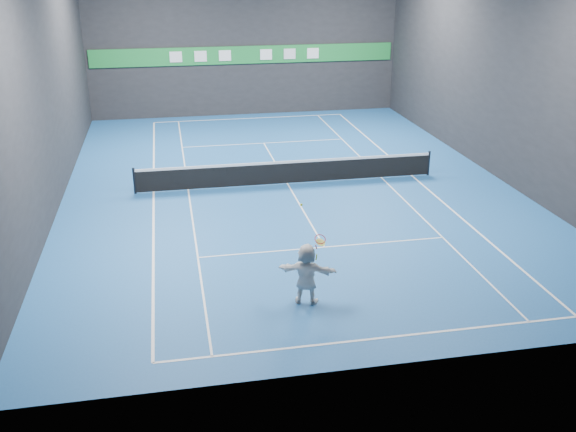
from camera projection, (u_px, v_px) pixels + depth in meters
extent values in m
plane|color=#1C559A|center=(288.00, 184.00, 26.73)|extent=(26.00, 26.00, 0.00)
cube|color=#232325|center=(245.00, 37.00, 36.87)|extent=(18.00, 0.10, 9.00)
cube|color=#232325|center=(406.00, 181.00, 13.21)|extent=(18.00, 0.10, 9.00)
cube|color=#232325|center=(46.00, 83.00, 23.46)|extent=(0.10, 26.00, 9.00)
cube|color=#232325|center=(500.00, 68.00, 26.62)|extent=(0.10, 26.00, 9.00)
cube|color=white|center=(378.00, 338.00, 15.91)|extent=(10.98, 0.08, 0.01)
cube|color=white|center=(249.00, 118.00, 37.55)|extent=(10.98, 0.08, 0.01)
cube|color=white|center=(154.00, 192.00, 25.77)|extent=(0.08, 23.78, 0.01)
cube|color=white|center=(412.00, 176.00, 27.69)|extent=(0.08, 23.78, 0.01)
cube|color=white|center=(188.00, 190.00, 26.01)|extent=(0.06, 23.78, 0.01)
cube|color=white|center=(382.00, 178.00, 27.45)|extent=(0.06, 23.78, 0.01)
cube|color=white|center=(325.00, 247.00, 20.91)|extent=(8.23, 0.06, 0.01)
cube|color=white|center=(264.00, 143.00, 32.55)|extent=(8.23, 0.06, 0.01)
cube|color=white|center=(288.00, 184.00, 26.73)|extent=(0.06, 12.80, 0.01)
imported|color=white|center=(307.00, 274.00, 17.27)|extent=(1.68, 1.05, 1.73)
sphere|color=#D0F228|center=(301.00, 205.00, 16.72)|extent=(0.07, 0.07, 0.07)
cylinder|color=black|center=(134.00, 181.00, 25.44)|extent=(0.10, 0.10, 1.07)
cylinder|color=black|center=(429.00, 163.00, 27.62)|extent=(0.10, 0.10, 1.07)
cube|color=black|center=(288.00, 173.00, 26.56)|extent=(12.40, 0.03, 0.86)
cube|color=white|center=(288.00, 162.00, 26.38)|extent=(12.40, 0.04, 0.10)
cube|color=#1D8636|center=(246.00, 55.00, 37.19)|extent=(17.64, 0.06, 1.00)
cube|color=white|center=(176.00, 57.00, 36.43)|extent=(0.70, 0.04, 0.60)
cube|color=white|center=(201.00, 56.00, 36.68)|extent=(0.70, 0.04, 0.60)
cube|color=white|center=(225.00, 56.00, 36.93)|extent=(0.70, 0.04, 0.60)
cube|color=white|center=(266.00, 54.00, 37.35)|extent=(0.70, 0.04, 0.60)
cube|color=silver|center=(290.00, 54.00, 37.59)|extent=(0.70, 0.04, 0.60)
cube|color=white|center=(313.00, 53.00, 37.84)|extent=(0.70, 0.04, 0.60)
torus|color=red|center=(320.00, 239.00, 17.01)|extent=(0.43, 0.36, 0.27)
cylinder|color=#CBE14F|center=(320.00, 242.00, 17.05)|extent=(0.37, 0.35, 0.17)
cylinder|color=red|center=(316.00, 247.00, 17.07)|extent=(0.09, 0.11, 0.18)
cylinder|color=yellow|center=(316.00, 257.00, 17.17)|extent=(0.06, 0.18, 0.25)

